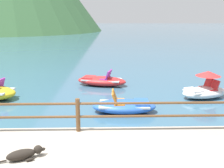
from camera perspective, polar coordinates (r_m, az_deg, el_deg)
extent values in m
plane|color=#38607A|center=(45.74, -2.51, 9.51)|extent=(200.00, 200.00, 0.00)
cylinder|color=brown|center=(7.66, -7.14, -6.47)|extent=(0.12, 0.12, 0.95)
cylinder|color=brown|center=(7.55, -7.21, -4.10)|extent=(23.80, 0.07, 0.07)
cylinder|color=brown|center=(7.68, -7.12, -6.80)|extent=(23.80, 0.07, 0.07)
ellipsoid|color=black|center=(6.63, -18.48, -13.86)|extent=(0.69, 0.51, 0.24)
sphere|color=black|center=(6.67, -15.21, -13.07)|extent=(0.20, 0.20, 0.20)
ellipsoid|color=black|center=(6.69, -14.26, -13.07)|extent=(0.14, 0.12, 0.08)
cylinder|color=black|center=(6.67, -22.16, -14.81)|extent=(0.22, 0.13, 0.04)
ellipsoid|color=black|center=(6.55, -16.77, -14.89)|extent=(0.21, 0.15, 0.07)
ellipsoid|color=black|center=(6.83, -17.30, -13.67)|extent=(0.21, 0.15, 0.07)
ellipsoid|color=red|center=(14.31, -2.16, 0.63)|extent=(2.78, 1.73, 0.48)
cube|color=silver|center=(14.29, -2.17, 0.96)|extent=(2.18, 1.39, 0.06)
cube|color=purple|center=(14.44, -1.19, 1.39)|extent=(0.49, 0.49, 0.08)
cube|color=purple|center=(14.35, -0.50, 2.21)|extent=(0.30, 0.44, 0.43)
cube|color=purple|center=(14.02, -1.64, 1.00)|extent=(0.49, 0.49, 0.08)
cube|color=purple|center=(13.93, -0.93, 1.84)|extent=(0.30, 0.44, 0.43)
cube|color=red|center=(14.48, -4.89, 1.33)|extent=(0.75, 0.90, 0.12)
ellipsoid|color=white|center=(12.83, 18.80, -1.68)|extent=(2.44, 1.77, 0.48)
cube|color=silver|center=(12.81, 18.83, -1.31)|extent=(1.92, 1.43, 0.06)
cube|color=red|center=(13.07, 18.80, -0.70)|extent=(0.51, 0.51, 0.08)
cube|color=red|center=(13.13, 19.49, 0.30)|extent=(0.32, 0.44, 0.43)
cube|color=red|center=(12.72, 20.07, -1.19)|extent=(0.51, 0.51, 0.08)
cube|color=red|center=(12.79, 20.77, -0.16)|extent=(0.32, 0.44, 0.43)
cube|color=white|center=(12.44, 16.67, -1.31)|extent=(0.71, 0.91, 0.12)
cone|color=red|center=(12.71, 19.49, 2.09)|extent=(1.37, 1.37, 0.22)
ellipsoid|color=blue|center=(10.33, 2.54, -4.68)|extent=(2.43, 1.30, 0.47)
cube|color=silver|center=(10.31, 2.54, -4.25)|extent=(1.90, 1.06, 0.06)
cube|color=orange|center=(10.05, 1.57, -4.31)|extent=(0.42, 0.42, 0.08)
cube|color=orange|center=(9.98, 0.54, -3.10)|extent=(0.22, 0.41, 0.43)
cube|color=orange|center=(10.51, 1.53, -3.48)|extent=(0.42, 0.42, 0.08)
cube|color=orange|center=(10.45, 0.55, -2.33)|extent=(0.22, 0.41, 0.43)
cube|color=blue|center=(10.33, 6.20, -3.93)|extent=(0.56, 0.87, 0.12)
cube|color=purple|center=(12.95, -22.15, 0.18)|extent=(0.28, 0.43, 0.43)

